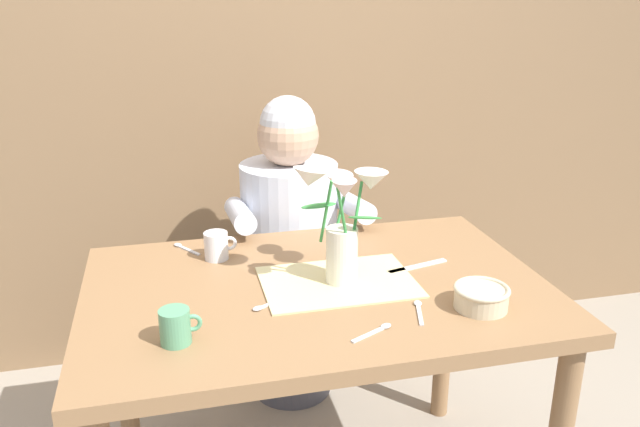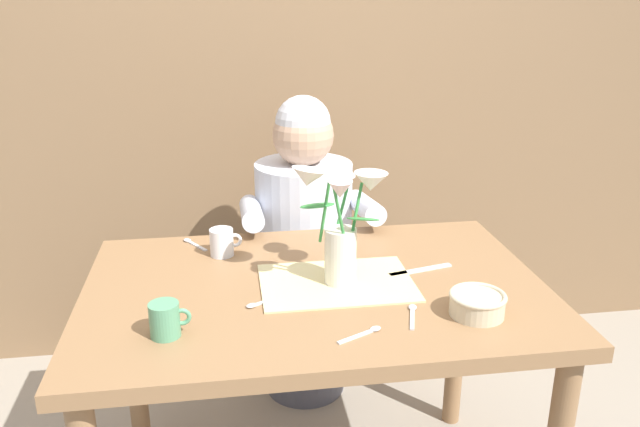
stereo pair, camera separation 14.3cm
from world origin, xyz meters
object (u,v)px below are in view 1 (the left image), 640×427
at_px(flower_vase, 341,217).
at_px(tea_cup, 176,326).
at_px(ceramic_bowl, 481,296).
at_px(seated_person, 290,255).
at_px(dinner_knife, 418,266).
at_px(ceramic_mug, 217,246).

xyz_separation_m(flower_vase, tea_cup, (-0.43, -0.22, -0.14)).
xyz_separation_m(ceramic_bowl, tea_cup, (-0.72, 0.01, 0.01)).
relative_size(seated_person, tea_cup, 12.20).
relative_size(seated_person, dinner_knife, 5.97).
relative_size(flower_vase, dinner_knife, 1.68).
bearing_deg(flower_vase, ceramic_bowl, -37.77).
bearing_deg(flower_vase, ceramic_mug, 143.49).
distance_m(seated_person, ceramic_bowl, 0.91).
bearing_deg(ceramic_bowl, tea_cup, 179.19).
bearing_deg(tea_cup, ceramic_bowl, -0.81).
bearing_deg(dinner_knife, tea_cup, -173.00).
height_order(seated_person, tea_cup, seated_person).
distance_m(seated_person, tea_cup, 0.95).
distance_m(dinner_knife, ceramic_mug, 0.57).
bearing_deg(tea_cup, dinner_knife, 20.57).
distance_m(ceramic_bowl, dinner_knife, 0.27).
xyz_separation_m(flower_vase, ceramic_mug, (-0.30, 0.23, -0.14)).
bearing_deg(ceramic_mug, ceramic_bowl, -37.13).
xyz_separation_m(dinner_knife, ceramic_mug, (-0.54, 0.19, 0.04)).
relative_size(ceramic_bowl, dinner_knife, 0.72).
relative_size(flower_vase, ceramic_mug, 3.43).
distance_m(seated_person, ceramic_mug, 0.52).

